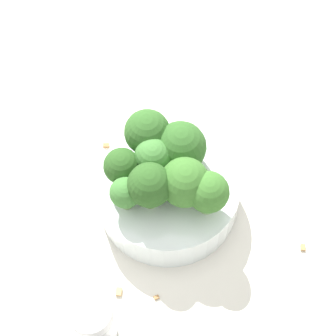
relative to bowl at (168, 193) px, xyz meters
name	(u,v)px	position (x,y,z in m)	size (l,w,h in m)	color
ground_plane	(168,203)	(0.00, 0.00, -0.02)	(3.00, 3.00, 0.00)	silver
bowl	(168,193)	(0.00, 0.00, 0.00)	(0.16, 0.16, 0.05)	silver
broccoli_floret_0	(153,158)	(0.00, 0.02, 0.06)	(0.04, 0.04, 0.05)	#8EB770
broccoli_floret_1	(185,183)	(-0.01, -0.03, 0.06)	(0.05, 0.05, 0.06)	#8EB770
broccoli_floret_2	(147,133)	(0.02, 0.04, 0.06)	(0.05, 0.05, 0.06)	#8EB770
broccoli_floret_3	(180,147)	(0.03, 0.01, 0.05)	(0.06, 0.06, 0.06)	#7A9E5B
broccoli_floret_4	(122,167)	(-0.03, 0.04, 0.05)	(0.04, 0.04, 0.05)	#84AD66
broccoli_floret_5	(210,191)	(0.00, -0.05, 0.06)	(0.04, 0.04, 0.06)	#8EB770
broccoli_floret_6	(154,188)	(-0.03, 0.00, 0.06)	(0.05, 0.05, 0.06)	#7A9E5B
broccoli_floret_7	(126,193)	(-0.05, 0.02, 0.05)	(0.03, 0.03, 0.04)	#7A9E5B
pepper_shaker	(95,323)	(-0.16, -0.03, 0.02)	(0.04, 0.04, 0.08)	#B2B7BC
almond_crumb_0	(303,247)	(0.04, -0.15, -0.02)	(0.01, 0.00, 0.01)	#AD7F4C
almond_crumb_1	(106,145)	(0.02, 0.11, -0.02)	(0.01, 0.01, 0.01)	olive
almond_crumb_2	(119,291)	(-0.12, -0.02, -0.02)	(0.01, 0.01, 0.01)	tan
almond_crumb_3	(156,297)	(-0.10, -0.06, -0.02)	(0.01, 0.00, 0.01)	olive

